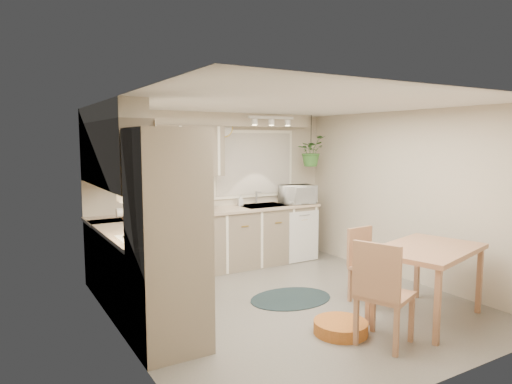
% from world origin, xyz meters
% --- Properties ---
extents(floor, '(4.20, 4.20, 0.00)m').
position_xyz_m(floor, '(0.00, 0.00, 0.00)').
color(floor, slate).
rests_on(floor, ground).
extents(ceiling, '(4.20, 4.20, 0.00)m').
position_xyz_m(ceiling, '(0.00, 0.00, 2.40)').
color(ceiling, silver).
rests_on(ceiling, wall_back).
extents(wall_back, '(4.00, 0.04, 2.40)m').
position_xyz_m(wall_back, '(0.00, 2.10, 1.20)').
color(wall_back, '#BEB29D').
rests_on(wall_back, floor).
extents(wall_front, '(4.00, 0.04, 2.40)m').
position_xyz_m(wall_front, '(0.00, -2.10, 1.20)').
color(wall_front, '#BEB29D').
rests_on(wall_front, floor).
extents(wall_left, '(0.04, 4.20, 2.40)m').
position_xyz_m(wall_left, '(-2.00, 0.00, 1.20)').
color(wall_left, '#BEB29D').
rests_on(wall_left, floor).
extents(wall_right, '(0.04, 4.20, 2.40)m').
position_xyz_m(wall_right, '(2.00, 0.00, 1.20)').
color(wall_right, '#BEB29D').
rests_on(wall_right, floor).
extents(base_cab_left, '(0.60, 1.85, 0.90)m').
position_xyz_m(base_cab_left, '(-1.70, 0.88, 0.45)').
color(base_cab_left, gray).
rests_on(base_cab_left, floor).
extents(base_cab_back, '(3.60, 0.60, 0.90)m').
position_xyz_m(base_cab_back, '(-0.20, 1.80, 0.45)').
color(base_cab_back, gray).
rests_on(base_cab_back, floor).
extents(counter_left, '(0.64, 1.89, 0.04)m').
position_xyz_m(counter_left, '(-1.69, 0.88, 0.92)').
color(counter_left, '#CDAE96').
rests_on(counter_left, base_cab_left).
extents(counter_back, '(3.64, 0.64, 0.04)m').
position_xyz_m(counter_back, '(-0.20, 1.79, 0.92)').
color(counter_back, '#CDAE96').
rests_on(counter_back, base_cab_back).
extents(oven_stack, '(0.65, 0.65, 2.10)m').
position_xyz_m(oven_stack, '(-1.68, -0.38, 1.05)').
color(oven_stack, gray).
rests_on(oven_stack, floor).
extents(wall_oven_face, '(0.02, 0.56, 0.58)m').
position_xyz_m(wall_oven_face, '(-1.35, -0.38, 1.05)').
color(wall_oven_face, silver).
rests_on(wall_oven_face, oven_stack).
extents(upper_cab_left, '(0.35, 2.00, 0.75)m').
position_xyz_m(upper_cab_left, '(-1.82, 1.00, 1.83)').
color(upper_cab_left, gray).
rests_on(upper_cab_left, wall_left).
extents(upper_cab_back, '(2.00, 0.35, 0.75)m').
position_xyz_m(upper_cab_back, '(-1.00, 1.93, 1.83)').
color(upper_cab_back, gray).
rests_on(upper_cab_back, wall_back).
extents(soffit_left, '(0.30, 2.00, 0.20)m').
position_xyz_m(soffit_left, '(-1.85, 1.00, 2.30)').
color(soffit_left, '#BEB29D').
rests_on(soffit_left, wall_left).
extents(soffit_back, '(3.60, 0.30, 0.20)m').
position_xyz_m(soffit_back, '(-0.20, 1.95, 2.30)').
color(soffit_back, '#BEB29D').
rests_on(soffit_back, wall_back).
extents(cooktop, '(0.52, 0.58, 0.02)m').
position_xyz_m(cooktop, '(-1.68, 0.30, 0.94)').
color(cooktop, silver).
rests_on(cooktop, counter_left).
extents(range_hood, '(0.40, 0.60, 0.14)m').
position_xyz_m(range_hood, '(-1.70, 0.30, 1.40)').
color(range_hood, silver).
rests_on(range_hood, upper_cab_left).
extents(window_blinds, '(1.40, 0.02, 1.00)m').
position_xyz_m(window_blinds, '(0.70, 2.07, 1.60)').
color(window_blinds, beige).
rests_on(window_blinds, wall_back).
extents(window_frame, '(1.50, 0.02, 1.10)m').
position_xyz_m(window_frame, '(0.70, 2.08, 1.60)').
color(window_frame, white).
rests_on(window_frame, wall_back).
extents(sink, '(0.70, 0.48, 0.10)m').
position_xyz_m(sink, '(0.70, 1.80, 0.90)').
color(sink, '#A3A5AA').
rests_on(sink, counter_back).
extents(dishwasher_front, '(0.58, 0.02, 0.83)m').
position_xyz_m(dishwasher_front, '(1.30, 1.49, 0.42)').
color(dishwasher_front, silver).
rests_on(dishwasher_front, base_cab_back).
extents(track_light_bar, '(0.80, 0.04, 0.04)m').
position_xyz_m(track_light_bar, '(0.70, 1.55, 2.33)').
color(track_light_bar, silver).
rests_on(track_light_bar, ceiling).
extents(wall_clock, '(0.30, 0.03, 0.30)m').
position_xyz_m(wall_clock, '(0.15, 2.07, 2.18)').
color(wall_clock, gold).
rests_on(wall_clock, wall_back).
extents(dining_table, '(1.48, 1.17, 0.81)m').
position_xyz_m(dining_table, '(1.05, -1.12, 0.41)').
color(dining_table, '#AE7B57').
rests_on(dining_table, floor).
extents(chair_left, '(0.63, 0.63, 1.04)m').
position_xyz_m(chair_left, '(0.17, -1.34, 0.52)').
color(chair_left, '#AE7B57').
rests_on(chair_left, floor).
extents(chair_back, '(0.45, 0.45, 0.91)m').
position_xyz_m(chair_back, '(0.87, -0.45, 0.46)').
color(chair_back, '#AE7B57').
rests_on(chair_back, floor).
extents(braided_rug, '(1.11, 0.86, 0.01)m').
position_xyz_m(braided_rug, '(0.11, 0.16, 0.01)').
color(braided_rug, black).
rests_on(braided_rug, floor).
extents(pet_bed, '(0.73, 0.73, 0.13)m').
position_xyz_m(pet_bed, '(-0.04, -0.95, 0.06)').
color(pet_bed, '#B85E24').
rests_on(pet_bed, floor).
extents(microwave, '(0.60, 0.39, 0.38)m').
position_xyz_m(microwave, '(1.31, 1.70, 1.13)').
color(microwave, silver).
rests_on(microwave, counter_back).
extents(soap_bottle, '(0.09, 0.18, 0.08)m').
position_xyz_m(soap_bottle, '(0.37, 1.95, 0.98)').
color(soap_bottle, silver).
rests_on(soap_bottle, counter_back).
extents(hanging_plant, '(0.62, 0.64, 0.40)m').
position_xyz_m(hanging_plant, '(1.58, 1.70, 1.75)').
color(hanging_plant, '#35692A').
rests_on(hanging_plant, ceiling).
extents(coffee_maker, '(0.24, 0.27, 0.33)m').
position_xyz_m(coffee_maker, '(-0.89, 1.80, 1.11)').
color(coffee_maker, black).
rests_on(coffee_maker, counter_back).
extents(toaster, '(0.31, 0.20, 0.18)m').
position_xyz_m(toaster, '(-0.47, 1.82, 1.03)').
color(toaster, '#A3A5AA').
rests_on(toaster, counter_back).
extents(knife_block, '(0.12, 0.12, 0.22)m').
position_xyz_m(knife_block, '(-0.25, 1.85, 1.05)').
color(knife_block, '#AE7B57').
rests_on(knife_block, counter_back).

